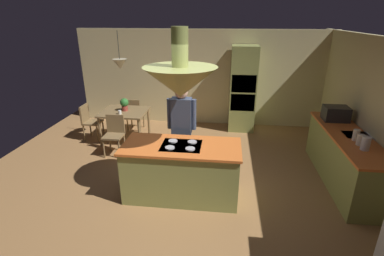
{
  "coord_description": "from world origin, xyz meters",
  "views": [
    {
      "loc": [
        0.68,
        -4.32,
        2.87
      ],
      "look_at": [
        0.1,
        0.4,
        1.0
      ],
      "focal_mm": 26.88,
      "sensor_mm": 36.0,
      "label": 1
    }
  ],
  "objects_px": {
    "dining_table": "(125,115)",
    "potted_plant_on_table": "(124,104)",
    "cup_on_table": "(120,112)",
    "canister_tea": "(356,135)",
    "chair_at_corner": "(89,120)",
    "microwave_on_counter": "(336,113)",
    "oven_tower": "(243,89)",
    "chair_facing_island": "(114,132)",
    "person_at_island": "(182,125)",
    "canister_sugar": "(361,140)",
    "canister_flour": "(366,143)",
    "kitchen_island": "(182,171)",
    "chair_by_back_wall": "(134,112)"
  },
  "relations": [
    {
      "from": "canister_flour",
      "to": "canister_tea",
      "type": "height_order",
      "value": "canister_flour"
    },
    {
      "from": "dining_table",
      "to": "chair_facing_island",
      "type": "distance_m",
      "value": 0.71
    },
    {
      "from": "chair_at_corner",
      "to": "canister_flour",
      "type": "xyz_separation_m",
      "value": [
        5.44,
        -1.92,
        0.54
      ]
    },
    {
      "from": "chair_facing_island",
      "to": "potted_plant_on_table",
      "type": "distance_m",
      "value": 0.85
    },
    {
      "from": "canister_flour",
      "to": "potted_plant_on_table",
      "type": "bearing_deg",
      "value": 156.66
    },
    {
      "from": "canister_flour",
      "to": "canister_tea",
      "type": "relative_size",
      "value": 1.13
    },
    {
      "from": "oven_tower",
      "to": "chair_at_corner",
      "type": "relative_size",
      "value": 2.51
    },
    {
      "from": "cup_on_table",
      "to": "canister_tea",
      "type": "distance_m",
      "value": 4.75
    },
    {
      "from": "dining_table",
      "to": "potted_plant_on_table",
      "type": "height_order",
      "value": "potted_plant_on_table"
    },
    {
      "from": "oven_tower",
      "to": "dining_table",
      "type": "xyz_separation_m",
      "value": [
        -2.8,
        -1.14,
        -0.43
      ]
    },
    {
      "from": "oven_tower",
      "to": "canister_flour",
      "type": "relative_size",
      "value": 10.12
    },
    {
      "from": "chair_facing_island",
      "to": "canister_flour",
      "type": "height_order",
      "value": "canister_flour"
    },
    {
      "from": "person_at_island",
      "to": "microwave_on_counter",
      "type": "distance_m",
      "value": 3.06
    },
    {
      "from": "cup_on_table",
      "to": "canister_sugar",
      "type": "relative_size",
      "value": 0.51
    },
    {
      "from": "chair_by_back_wall",
      "to": "potted_plant_on_table",
      "type": "distance_m",
      "value": 0.78
    },
    {
      "from": "chair_at_corner",
      "to": "microwave_on_counter",
      "type": "xyz_separation_m",
      "value": [
        5.44,
        -0.56,
        0.57
      ]
    },
    {
      "from": "chair_at_corner",
      "to": "microwave_on_counter",
      "type": "distance_m",
      "value": 5.5
    },
    {
      "from": "kitchen_island",
      "to": "canister_tea",
      "type": "height_order",
      "value": "canister_tea"
    },
    {
      "from": "microwave_on_counter",
      "to": "kitchen_island",
      "type": "bearing_deg",
      "value": -151.51
    },
    {
      "from": "chair_by_back_wall",
      "to": "microwave_on_counter",
      "type": "bearing_deg",
      "value": 164.59
    },
    {
      "from": "dining_table",
      "to": "person_at_island",
      "type": "bearing_deg",
      "value": -41.05
    },
    {
      "from": "oven_tower",
      "to": "chair_at_corner",
      "type": "distance_m",
      "value": 3.92
    },
    {
      "from": "chair_by_back_wall",
      "to": "chair_at_corner",
      "type": "bearing_deg",
      "value": 37.46
    },
    {
      "from": "oven_tower",
      "to": "canister_sugar",
      "type": "height_order",
      "value": "oven_tower"
    },
    {
      "from": "kitchen_island",
      "to": "cup_on_table",
      "type": "height_order",
      "value": "kitchen_island"
    },
    {
      "from": "canister_tea",
      "to": "kitchen_island",
      "type": "bearing_deg",
      "value": -169.19
    },
    {
      "from": "dining_table",
      "to": "microwave_on_counter",
      "type": "height_order",
      "value": "microwave_on_counter"
    },
    {
      "from": "potted_plant_on_table",
      "to": "canister_sugar",
      "type": "xyz_separation_m",
      "value": [
        4.53,
        -1.78,
        0.09
      ]
    },
    {
      "from": "chair_facing_island",
      "to": "canister_sugar",
      "type": "height_order",
      "value": "canister_sugar"
    },
    {
      "from": "kitchen_island",
      "to": "oven_tower",
      "type": "distance_m",
      "value": 3.48
    },
    {
      "from": "chair_at_corner",
      "to": "potted_plant_on_table",
      "type": "height_order",
      "value": "potted_plant_on_table"
    },
    {
      "from": "dining_table",
      "to": "chair_facing_island",
      "type": "bearing_deg",
      "value": -90.0
    },
    {
      "from": "oven_tower",
      "to": "chair_facing_island",
      "type": "xyz_separation_m",
      "value": [
        -2.8,
        -1.84,
        -0.59
      ]
    },
    {
      "from": "kitchen_island",
      "to": "canister_sugar",
      "type": "distance_m",
      "value": 2.92
    },
    {
      "from": "canister_tea",
      "to": "potted_plant_on_table",
      "type": "bearing_deg",
      "value": 160.6
    },
    {
      "from": "kitchen_island",
      "to": "oven_tower",
      "type": "height_order",
      "value": "oven_tower"
    },
    {
      "from": "person_at_island",
      "to": "potted_plant_on_table",
      "type": "bearing_deg",
      "value": 138.06
    },
    {
      "from": "oven_tower",
      "to": "canister_tea",
      "type": "relative_size",
      "value": 11.45
    },
    {
      "from": "kitchen_island",
      "to": "dining_table",
      "type": "bearing_deg",
      "value": 128.99
    },
    {
      "from": "chair_at_corner",
      "to": "potted_plant_on_table",
      "type": "bearing_deg",
      "value": -87.55
    },
    {
      "from": "dining_table",
      "to": "potted_plant_on_table",
      "type": "bearing_deg",
      "value": 81.76
    },
    {
      "from": "person_at_island",
      "to": "canister_tea",
      "type": "height_order",
      "value": "person_at_island"
    },
    {
      "from": "chair_at_corner",
      "to": "cup_on_table",
      "type": "xyz_separation_m",
      "value": [
        0.89,
        -0.24,
        0.3
      ]
    },
    {
      "from": "kitchen_island",
      "to": "oven_tower",
      "type": "bearing_deg",
      "value": 71.27
    },
    {
      "from": "oven_tower",
      "to": "chair_at_corner",
      "type": "bearing_deg",
      "value": -162.84
    },
    {
      "from": "canister_flour",
      "to": "canister_tea",
      "type": "bearing_deg",
      "value": 90.0
    },
    {
      "from": "chair_at_corner",
      "to": "microwave_on_counter",
      "type": "height_order",
      "value": "microwave_on_counter"
    },
    {
      "from": "microwave_on_counter",
      "to": "chair_at_corner",
      "type": "bearing_deg",
      "value": 174.14
    },
    {
      "from": "canister_tea",
      "to": "person_at_island",
      "type": "bearing_deg",
      "value": 176.78
    },
    {
      "from": "oven_tower",
      "to": "chair_facing_island",
      "type": "bearing_deg",
      "value": -146.75
    }
  ]
}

